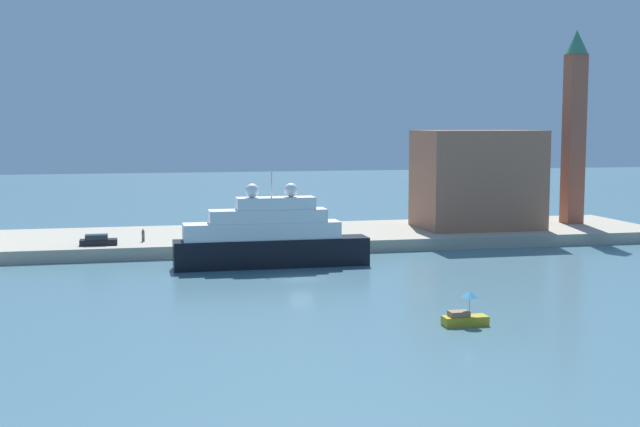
{
  "coord_description": "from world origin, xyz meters",
  "views": [
    {
      "loc": [
        -16.88,
        -85.07,
        16.03
      ],
      "look_at": [
        3.31,
        6.0,
        6.18
      ],
      "focal_mm": 47.52,
      "sensor_mm": 36.0,
      "label": 1
    }
  ],
  "objects": [
    {
      "name": "person_figure",
      "position": [
        -15.8,
        21.3,
        2.28
      ],
      "size": [
        0.36,
        0.36,
        1.6
      ],
      "color": "#4C4C4C",
      "rests_on": "quay_dock"
    },
    {
      "name": "small_motorboat",
      "position": [
        8.82,
        -22.76,
        0.84
      ],
      "size": [
        3.61,
        1.4,
        2.77
      ],
      "color": "#B7991E",
      "rests_on": "ground"
    },
    {
      "name": "bell_tower",
      "position": [
        46.09,
        27.77,
        16.51
      ],
      "size": [
        3.34,
        3.34,
        28.01
      ],
      "color": "#93513D",
      "rests_on": "quay_dock"
    },
    {
      "name": "ground",
      "position": [
        0.0,
        0.0,
        0.0
      ],
      "size": [
        400.0,
        400.0,
        0.0
      ],
      "primitive_type": "plane",
      "color": "slate"
    },
    {
      "name": "quay_dock",
      "position": [
        0.0,
        26.73,
        0.77
      ],
      "size": [
        110.0,
        21.46,
        1.54
      ],
      "primitive_type": "cube",
      "color": "#ADA38E",
      "rests_on": "ground"
    },
    {
      "name": "mooring_bollard",
      "position": [
        5.79,
        17.19,
        1.91
      ],
      "size": [
        0.44,
        0.44,
        0.73
      ],
      "primitive_type": "cylinder",
      "color": "black",
      "rests_on": "quay_dock"
    },
    {
      "name": "harbor_building",
      "position": [
        30.36,
        25.91,
        8.36
      ],
      "size": [
        16.38,
        11.35,
        13.64
      ],
      "primitive_type": "cube",
      "color": "#9E664C",
      "rests_on": "quay_dock"
    },
    {
      "name": "parked_car",
      "position": [
        -21.15,
        19.28,
        2.09
      ],
      "size": [
        4.4,
        1.83,
        1.29
      ],
      "color": "black",
      "rests_on": "quay_dock"
    },
    {
      "name": "large_yacht",
      "position": [
        -2.0,
        8.41,
        3.24
      ],
      "size": [
        22.0,
        3.64,
        10.84
      ],
      "color": "black",
      "rests_on": "ground"
    }
  ]
}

